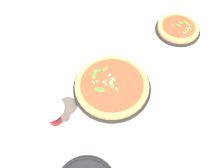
% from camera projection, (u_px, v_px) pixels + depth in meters
% --- Properties ---
extents(ground_plane, '(6.00, 6.00, 0.00)m').
position_uv_depth(ground_plane, '(116.00, 87.00, 0.90)').
color(ground_plane, beige).
extents(pizza_arugula_main, '(0.32, 0.32, 0.05)m').
position_uv_depth(pizza_arugula_main, '(112.00, 86.00, 0.88)').
color(pizza_arugula_main, black).
rests_on(pizza_arugula_main, ground_plane).
extents(pizza_personal_side, '(0.22, 0.22, 0.05)m').
position_uv_depth(pizza_personal_side, '(178.00, 29.00, 1.07)').
color(pizza_personal_side, black).
rests_on(pizza_personal_side, ground_plane).
extents(wine_glass, '(0.08, 0.08, 0.17)m').
position_uv_depth(wine_glass, '(54.00, 116.00, 0.70)').
color(wine_glass, white).
rests_on(wine_glass, ground_plane).
extents(napkin, '(0.16, 0.13, 0.01)m').
position_uv_depth(napkin, '(104.00, 29.00, 1.09)').
color(napkin, white).
rests_on(napkin, ground_plane).
extents(fork, '(0.19, 0.03, 0.00)m').
position_uv_depth(fork, '(103.00, 29.00, 1.08)').
color(fork, silver).
rests_on(fork, ground_plane).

